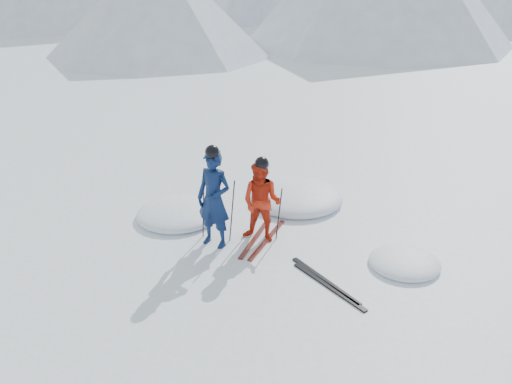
% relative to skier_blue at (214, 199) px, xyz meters
% --- Properties ---
extents(ground, '(160.00, 160.00, 0.00)m').
position_rel_skier_blue_xyz_m(ground, '(2.63, -0.26, -0.94)').
color(ground, white).
rests_on(ground, ground).
extents(skier_blue, '(0.74, 0.54, 1.88)m').
position_rel_skier_blue_xyz_m(skier_blue, '(0.00, 0.00, 0.00)').
color(skier_blue, '#0B1C44').
rests_on(skier_blue, ground).
extents(skier_red, '(0.78, 0.61, 1.59)m').
position_rel_skier_blue_xyz_m(skier_red, '(0.75, 0.48, -0.14)').
color(skier_red, red).
rests_on(skier_red, ground).
extents(pole_blue_left, '(0.12, 0.09, 1.25)m').
position_rel_skier_blue_xyz_m(pole_blue_left, '(-0.30, 0.15, -0.31)').
color(pole_blue_left, black).
rests_on(pole_blue_left, ground).
extents(pole_blue_right, '(0.12, 0.07, 1.25)m').
position_rel_skier_blue_xyz_m(pole_blue_right, '(0.25, 0.25, -0.31)').
color(pole_blue_right, black).
rests_on(pole_blue_right, ground).
extents(pole_red_left, '(0.11, 0.09, 1.06)m').
position_rel_skier_blue_xyz_m(pole_red_left, '(0.45, 0.73, -0.41)').
color(pole_red_left, black).
rests_on(pole_red_left, ground).
extents(pole_red_right, '(0.11, 0.08, 1.06)m').
position_rel_skier_blue_xyz_m(pole_red_right, '(1.05, 0.63, -0.41)').
color(pole_red_right, black).
rests_on(pole_red_right, ground).
extents(ski_worn_left, '(0.14, 1.70, 0.03)m').
position_rel_skier_blue_xyz_m(ski_worn_left, '(0.63, 0.48, -0.92)').
color(ski_worn_left, black).
rests_on(ski_worn_left, ground).
extents(ski_worn_right, '(0.16, 1.70, 0.03)m').
position_rel_skier_blue_xyz_m(ski_worn_right, '(0.87, 0.48, -0.92)').
color(ski_worn_right, black).
rests_on(ski_worn_right, ground).
extents(ski_loose_a, '(1.44, 1.06, 0.03)m').
position_rel_skier_blue_xyz_m(ski_loose_a, '(2.26, -0.50, -0.92)').
color(ski_loose_a, black).
rests_on(ski_loose_a, ground).
extents(ski_loose_b, '(1.47, 1.01, 0.03)m').
position_rel_skier_blue_xyz_m(ski_loose_b, '(2.36, -0.65, -0.92)').
color(ski_loose_b, black).
rests_on(ski_loose_b, ground).
extents(snow_lumps, '(6.16, 3.57, 0.46)m').
position_rel_skier_blue_xyz_m(snow_lumps, '(0.55, 1.64, -0.94)').
color(snow_lumps, white).
rests_on(snow_lumps, ground).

